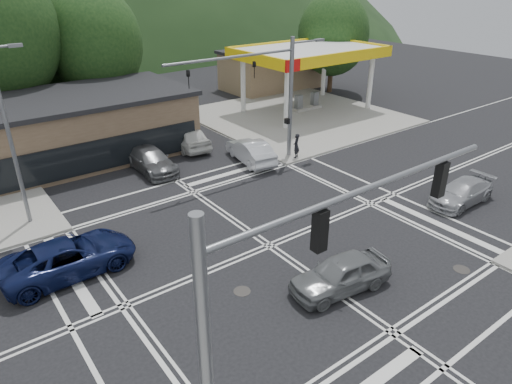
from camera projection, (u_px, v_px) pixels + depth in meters
ground at (269, 246)px, 21.50m from camera, size 120.00×120.00×0.00m
sidewalk_ne at (297, 116)px, 40.34m from camera, size 16.00×16.00×0.15m
gas_station_canopy at (309, 55)px, 39.95m from camera, size 12.32×8.34×5.75m
convenience_store at (271, 71)px, 49.44m from camera, size 10.00×6.00×3.80m
commercial_row at (2, 142)px, 28.54m from camera, size 24.00×8.00×4.00m
tree_n_c at (94, 43)px, 36.47m from camera, size 7.60×7.60×10.87m
tree_n_e at (40, 32)px, 37.44m from camera, size 8.40×8.40×11.98m
tree_ne at (333, 34)px, 46.27m from camera, size 7.20×7.20×9.99m
streetlight_nw at (9, 129)px, 21.21m from camera, size 2.50×0.25×9.00m
signal_mast_ne at (276, 86)px, 28.92m from camera, size 11.65×0.30×8.00m
signal_mast_sw at (276, 306)px, 9.91m from camera, size 9.14×0.28×8.00m
car_blue_west at (69, 257)px, 19.29m from camera, size 5.61×2.68×1.54m
car_grey_center at (341, 274)px, 18.27m from camera, size 4.53×2.32×1.47m
car_silver_east at (462, 192)px, 25.21m from camera, size 4.45×1.83×1.29m
car_queue_a at (251, 151)px, 30.60m from camera, size 2.40×4.90×1.55m
car_queue_b at (187, 136)px, 33.06m from camera, size 2.60×5.25×1.72m
car_northbound at (151, 160)px, 29.28m from camera, size 2.05×4.99×1.45m
pedestrian at (296, 146)px, 30.90m from camera, size 0.73×0.66×1.67m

